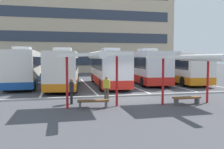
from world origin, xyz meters
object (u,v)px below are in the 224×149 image
Objects in this scene: coach_bus_1 at (64,69)px; waiting_passenger_1 at (106,86)px; waiting_passenger_0 at (71,90)px; coach_bus_0 at (25,68)px; waiting_shelter_1 at (189,58)px; bench_1 at (187,99)px; coach_bus_2 at (108,68)px; coach_bus_4 at (178,68)px; bench_0 at (93,102)px; coach_bus_3 at (143,67)px; waiting_shelter_0 at (93,56)px.

waiting_passenger_1 is at bearing -71.50° from coach_bus_1.
coach_bus_0 is at bearing 111.07° from waiting_passenger_0.
coach_bus_0 reaches higher than waiting_passenger_1.
bench_1 is (-0.00, 0.12, -2.42)m from waiting_shelter_1.
coach_bus_4 is (8.30, 1.24, -0.10)m from coach_bus_2.
waiting_shelter_1 is at bearing -31.34° from waiting_passenger_1.
coach_bus_4 is 6.25× the size of bench_0.
waiting_shelter_1 is 3.10× the size of waiting_passenger_1.
coach_bus_3 is 7.30× the size of waiting_passenger_0.
waiting_passenger_1 is (2.56, -7.65, -0.84)m from coach_bus_1.
coach_bus_3 is (12.55, 0.12, -0.05)m from coach_bus_0.
coach_bus_1 is 10.21m from waiting_shelter_0.
waiting_passenger_0 is at bearing 165.36° from waiting_shelter_1.
waiting_passenger_0 is (0.21, -8.56, -0.86)m from coach_bus_1.
coach_bus_1 is at bearing -173.76° from coach_bus_4.
waiting_passenger_1 is (2.35, 0.92, 0.02)m from waiting_passenger_0.
coach_bus_0 is 6.93× the size of waiting_passenger_1.
coach_bus_0 is at bearing 113.28° from waiting_shelter_0.
coach_bus_1 is at bearing 97.52° from waiting_shelter_0.
coach_bus_3 is (8.72, 2.04, 0.02)m from coach_bus_1.
coach_bus_0 is at bearing -179.47° from coach_bus_3.
coach_bus_4 is at bearing 41.97° from waiting_passenger_1.
coach_bus_0 reaches higher than waiting_passenger_0.
coach_bus_0 is 4.28m from coach_bus_1.
coach_bus_3 is 14.18m from bench_0.
waiting_shelter_1 is at bearing -48.64° from coach_bus_0.
coach_bus_2 is 10.77m from bench_1.
bench_0 is at bearing 90.00° from waiting_shelter_0.
coach_bus_4 is (3.87, -0.66, -0.13)m from coach_bus_3.
coach_bus_0 is 11.28m from waiting_passenger_0.
coach_bus_2 is 10.68m from waiting_shelter_0.
coach_bus_3 reaches higher than waiting_passenger_1.
coach_bus_2 reaches higher than waiting_shelter_1.
waiting_shelter_1 is (-5.63, -11.70, 1.14)m from coach_bus_4.
waiting_passenger_0 is (-6.75, 1.76, -1.89)m from waiting_shelter_1.
coach_bus_3 is at bearing 58.40° from bench_0.
coach_bus_4 is at bearing -9.75° from coach_bus_3.
coach_bus_3 is at bearing 0.53° from coach_bus_0.
coach_bus_0 is at bearing 178.09° from coach_bus_4.
bench_0 and bench_1 have the same top height.
coach_bus_0 is 0.98× the size of coach_bus_1.
bench_0 is at bearing -66.59° from coach_bus_0.
bench_1 is at bearing -115.94° from coach_bus_4.
coach_bus_1 is 6.24× the size of bench_0.
coach_bus_3 is 7.15× the size of waiting_passenger_1.
coach_bus_2 is 6.06× the size of bench_1.
coach_bus_2 is at bearing 104.32° from waiting_shelter_1.
waiting_passenger_1 is (1.23, 2.41, -1.99)m from waiting_shelter_0.
bench_1 is at bearing -98.20° from coach_bus_3.
coach_bus_0 reaches higher than coach_bus_4.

